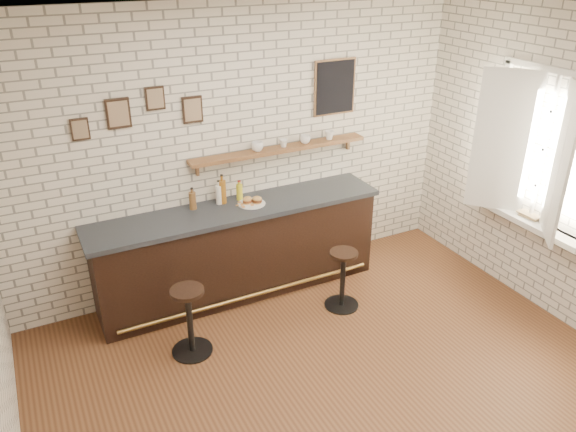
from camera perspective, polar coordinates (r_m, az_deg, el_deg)
name	(u,v)px	position (r m, az deg, el deg)	size (l,w,h in m)	color
ground	(335,381)	(5.13, 4.84, -16.34)	(5.00, 5.00, 0.00)	brown
bar_counter	(239,250)	(6.00, -5.00, -3.46)	(3.10, 0.65, 1.01)	black
sandwich_plate	(252,204)	(5.83, -3.72, 1.26)	(0.28, 0.28, 0.01)	white
ciabatta_sandwich	(252,200)	(5.81, -3.65, 1.64)	(0.23, 0.17, 0.07)	tan
potato_chips	(249,204)	(5.81, -3.97, 1.27)	(0.27, 0.17, 0.00)	#C98A47
bitters_bottle_brown	(193,200)	(5.76, -9.67, 1.57)	(0.07, 0.07, 0.23)	brown
bitters_bottle_white	(219,194)	(5.83, -7.04, 2.21)	(0.07, 0.07, 0.26)	white
bitters_bottle_amber	(222,191)	(5.83, -6.68, 2.49)	(0.08, 0.08, 0.32)	#8F5617
condiment_bottle_yellow	(239,192)	(5.91, -4.95, 2.48)	(0.07, 0.07, 0.21)	gold
bar_stool_left	(190,319)	(5.27, -9.97, -10.27)	(0.39, 0.39, 0.69)	black
bar_stool_right	(343,277)	(5.84, 5.58, -6.22)	(0.36, 0.36, 0.65)	black
wall_shelf	(280,149)	(5.99, -0.83, 6.78)	(2.00, 0.18, 0.18)	brown
shelf_cup_a	(257,147)	(5.86, -3.15, 7.05)	(0.13, 0.13, 0.10)	white
shelf_cup_b	(284,143)	(5.98, -0.45, 7.42)	(0.09, 0.09, 0.08)	white
shelf_cup_c	(305,139)	(6.10, 1.75, 7.79)	(0.11, 0.11, 0.09)	white
shelf_cup_d	(329,135)	(6.24, 4.23, 8.18)	(0.10, 0.10, 0.09)	white
back_wall_decor	(261,97)	(5.82, -2.78, 12.03)	(2.96, 0.02, 0.56)	black
window_sill	(525,220)	(6.22, 22.92, -0.40)	(0.20, 1.35, 0.06)	white
casement_window	(536,151)	(5.92, 23.89, 6.04)	(0.40, 1.30, 1.56)	white
book_lower	(526,218)	(6.17, 23.03, -0.20)	(0.15, 0.20, 0.02)	tan
book_upper	(525,216)	(6.17, 22.94, 0.02)	(0.18, 0.24, 0.02)	tan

